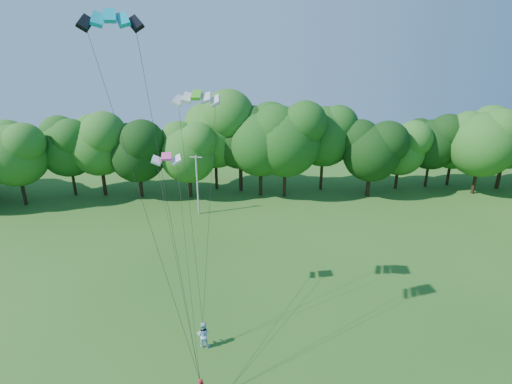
{
  "coord_description": "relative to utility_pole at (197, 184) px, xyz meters",
  "views": [
    {
      "loc": [
        -0.75,
        -14.43,
        19.4
      ],
      "look_at": [
        0.92,
        13.0,
        9.07
      ],
      "focal_mm": 28.0,
      "sensor_mm": 36.0,
      "label": 1
    }
  ],
  "objects": [
    {
      "name": "tree_back_center",
      "position": [
        5.28,
        7.77,
        3.9
      ],
      "size": [
        8.43,
        8.43,
        12.27
      ],
      "color": "black",
      "rests_on": "ground"
    },
    {
      "name": "kite_teal",
      "position": [
        -1.61,
        -22.95,
        16.86
      ],
      "size": [
        3.1,
        1.9,
        0.76
      ],
      "rotation": [
        0.0,
        0.0,
        0.25
      ],
      "color": "#058EA2",
      "rests_on": "ground"
    },
    {
      "name": "kite_pink",
      "position": [
        -0.37,
        -17.49,
        8.24
      ],
      "size": [
        2.13,
        1.2,
        0.37
      ],
      "rotation": [
        0.0,
        0.0,
        0.11
      ],
      "color": "#FF46A5",
      "rests_on": "ground"
    },
    {
      "name": "kite_flyer_right",
      "position": [
        1.98,
        -22.55,
        -2.81
      ],
      "size": [
        1.07,
        0.91,
        1.91
      ],
      "primitive_type": "imported",
      "rotation": [
        0.0,
        0.0,
        2.92
      ],
      "color": "#B5D7FB",
      "rests_on": "ground"
    },
    {
      "name": "kite_green",
      "position": [
        1.99,
        -18.33,
        12.49
      ],
      "size": [
        3.08,
        1.57,
        0.54
      ],
      "rotation": [
        0.0,
        0.0,
        -0.07
      ],
      "color": "green",
      "rests_on": "ground"
    },
    {
      "name": "utility_pole",
      "position": [
        0.0,
        0.0,
        0.0
      ],
      "size": [
        1.43,
        0.42,
        7.26
      ],
      "rotation": [
        0.0,
        0.0,
        -0.24
      ],
      "color": "#B1B2A9",
      "rests_on": "ground"
    },
    {
      "name": "tree_back_east",
      "position": [
        35.22,
        8.36,
        2.54
      ],
      "size": [
        6.94,
        6.94,
        10.09
      ],
      "color": "#2F2013",
      "rests_on": "ground"
    }
  ]
}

